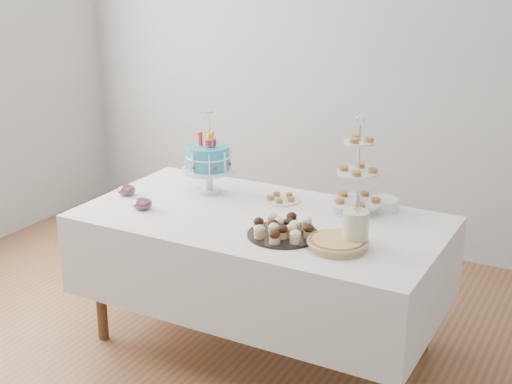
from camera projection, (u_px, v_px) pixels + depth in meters
The scene contains 12 objects.
floor at pixel (234, 370), 3.76m from camera, with size 5.00×5.00×0.00m, color brown.
walls at pixel (231, 120), 3.33m from camera, with size 5.04×4.04×2.70m.
table at pixel (261, 256), 3.84m from camera, with size 1.92×1.02×0.77m.
birthday_cake at pixel (208, 171), 4.10m from camera, with size 0.31×0.31×0.47m.
cupcake_tray at pixel (283, 228), 3.49m from camera, with size 0.36×0.36×0.08m.
pie at pixel (338, 243), 3.35m from camera, with size 0.30×0.30×0.05m.
tiered_stand at pixel (358, 173), 3.76m from camera, with size 0.27×0.27×0.53m.
plate_stack at pixel (383, 204), 3.84m from camera, with size 0.17×0.17×0.06m.
pastry_plate at pixel (281, 199), 3.99m from camera, with size 0.21×0.21×0.03m.
jam_bowl_a at pixel (127, 190), 4.08m from camera, with size 0.10×0.10×0.06m.
jam_bowl_b at pixel (142, 204), 3.86m from camera, with size 0.11×0.11×0.06m.
utensil_pitcher at pixel (356, 228), 3.34m from camera, with size 0.13×0.12×0.28m.
Camera 1 is at (1.66, -2.81, 2.10)m, focal length 50.00 mm.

